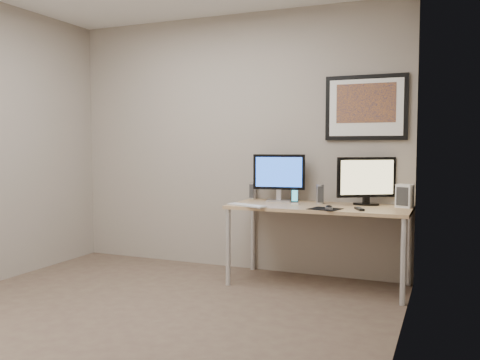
{
  "coord_description": "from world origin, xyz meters",
  "views": [
    {
      "loc": [
        2.09,
        -3.12,
        1.28
      ],
      "look_at": [
        0.33,
        1.1,
        0.96
      ],
      "focal_mm": 38.0,
      "sensor_mm": 36.0,
      "label": 1
    }
  ],
  "objects": [
    {
      "name": "floor",
      "position": [
        0.0,
        0.0,
        0.0
      ],
      "size": [
        3.6,
        3.6,
        0.0
      ],
      "primitive_type": "plane",
      "color": "brown",
      "rests_on": "ground"
    },
    {
      "name": "room",
      "position": [
        0.0,
        0.45,
        1.64
      ],
      "size": [
        3.6,
        3.6,
        3.6
      ],
      "color": "white",
      "rests_on": "ground"
    },
    {
      "name": "monitor_tv",
      "position": [
        1.39,
        1.55,
        0.96
      ],
      "size": [
        0.48,
        0.33,
        0.44
      ],
      "rotation": [
        0.0,
        0.0,
        0.58
      ],
      "color": "black",
      "rests_on": "desk"
    },
    {
      "name": "phone_dock",
      "position": [
        0.77,
        1.35,
        0.8
      ],
      "size": [
        0.09,
        0.09,
        0.15
      ],
      "primitive_type": "cube",
      "rotation": [
        0.0,
        0.0,
        0.36
      ],
      "color": "black",
      "rests_on": "desk"
    },
    {
      "name": "speaker_left",
      "position": [
        0.24,
        1.66,
        0.81
      ],
      "size": [
        0.07,
        0.07,
        0.16
      ],
      "primitive_type": "cylinder",
      "rotation": [
        0.0,
        0.0,
        -0.1
      ],
      "color": "#B9BABF",
      "rests_on": "desk"
    },
    {
      "name": "monitor_large",
      "position": [
        0.56,
        1.53,
        0.98
      ],
      "size": [
        0.5,
        0.2,
        0.46
      ],
      "rotation": [
        0.0,
        0.0,
        0.18
      ],
      "color": "#B9BABF",
      "rests_on": "desk"
    },
    {
      "name": "keyboard",
      "position": [
        0.42,
        1.06,
        0.74
      ],
      "size": [
        0.42,
        0.26,
        0.01
      ],
      "primitive_type": "cube",
      "rotation": [
        0.0,
        0.0,
        -0.4
      ],
      "color": "silver",
      "rests_on": "desk"
    },
    {
      "name": "mousepad",
      "position": [
        1.11,
        1.12,
        0.73
      ],
      "size": [
        0.29,
        0.27,
        0.0
      ],
      "primitive_type": "cube",
      "rotation": [
        0.0,
        0.0,
        -0.24
      ],
      "color": "black",
      "rests_on": "desk"
    },
    {
      "name": "framed_art",
      "position": [
        1.35,
        1.68,
        1.62
      ],
      "size": [
        0.75,
        0.04,
        0.6
      ],
      "color": "black",
      "rests_on": "room"
    },
    {
      "name": "mouse",
      "position": [
        1.14,
        1.12,
        0.75
      ],
      "size": [
        0.08,
        0.11,
        0.03
      ],
      "primitive_type": "ellipsoid",
      "rotation": [
        0.0,
        0.0,
        0.2
      ],
      "color": "black",
      "rests_on": "mousepad"
    },
    {
      "name": "speaker_right",
      "position": [
        0.97,
        1.5,
        0.82
      ],
      "size": [
        0.09,
        0.09,
        0.18
      ],
      "primitive_type": "cylinder",
      "rotation": [
        0.0,
        0.0,
        0.34
      ],
      "color": "#B9BABF",
      "rests_on": "desk"
    },
    {
      "name": "fan_unit",
      "position": [
        1.72,
        1.5,
        0.83
      ],
      "size": [
        0.16,
        0.13,
        0.2
      ],
      "primitive_type": "cube",
      "rotation": [
        0.0,
        0.0,
        -0.32
      ],
      "color": "white",
      "rests_on": "desk"
    },
    {
      "name": "desk",
      "position": [
        1.0,
        1.35,
        0.66
      ],
      "size": [
        1.6,
        0.7,
        0.73
      ],
      "color": "#99764A",
      "rests_on": "floor"
    },
    {
      "name": "remote",
      "position": [
        1.39,
        1.18,
        0.74
      ],
      "size": [
        0.11,
        0.17,
        0.02
      ],
      "primitive_type": "cube",
      "rotation": [
        0.0,
        0.0,
        0.45
      ],
      "color": "black",
      "rests_on": "desk"
    }
  ]
}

